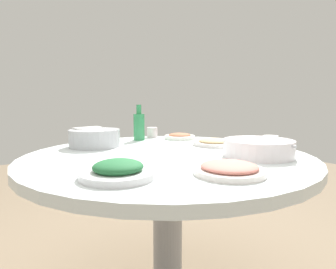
% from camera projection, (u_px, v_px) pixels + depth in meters
% --- Properties ---
extents(round_dining_table, '(1.29, 1.29, 0.76)m').
position_uv_depth(round_dining_table, '(168.00, 176.00, 1.29)').
color(round_dining_table, '#99999E').
rests_on(round_dining_table, ground).
extents(rice_bowl, '(0.26, 0.26, 0.10)m').
position_uv_depth(rice_bowl, '(95.00, 138.00, 1.46)').
color(rice_bowl, '#B2B5BA').
rests_on(rice_bowl, round_dining_table).
extents(soup_bowl, '(0.30, 0.33, 0.07)m').
position_uv_depth(soup_bowl, '(258.00, 149.00, 1.20)').
color(soup_bowl, white).
rests_on(soup_bowl, round_dining_table).
extents(dish_greens, '(0.24, 0.24, 0.06)m').
position_uv_depth(dish_greens, '(118.00, 170.00, 0.86)').
color(dish_greens, silver).
rests_on(dish_greens, round_dining_table).
extents(dish_shrimp, '(0.24, 0.24, 0.04)m').
position_uv_depth(dish_shrimp, '(229.00, 169.00, 0.90)').
color(dish_shrimp, white).
rests_on(dish_shrimp, round_dining_table).
extents(dish_tofu_braise, '(0.19, 0.19, 0.04)m').
position_uv_depth(dish_tofu_braise, '(180.00, 136.00, 1.77)').
color(dish_tofu_braise, white).
rests_on(dish_tofu_braise, round_dining_table).
extents(dish_noodles, '(0.23, 0.23, 0.04)m').
position_uv_depth(dish_noodles, '(214.00, 142.00, 1.51)').
color(dish_noodles, silver).
rests_on(dish_noodles, round_dining_table).
extents(green_bottle, '(0.07, 0.07, 0.22)m').
position_uv_depth(green_bottle, '(139.00, 126.00, 1.70)').
color(green_bottle, '#2E894F').
rests_on(green_bottle, round_dining_table).
extents(tea_cup_near, '(0.08, 0.08, 0.06)m').
position_uv_depth(tea_cup_near, '(270.00, 141.00, 1.46)').
color(tea_cup_near, white).
rests_on(tea_cup_near, round_dining_table).
extents(tea_cup_far, '(0.07, 0.07, 0.07)m').
position_uv_depth(tea_cup_far, '(152.00, 132.00, 1.85)').
color(tea_cup_far, silver).
rests_on(tea_cup_far, round_dining_table).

